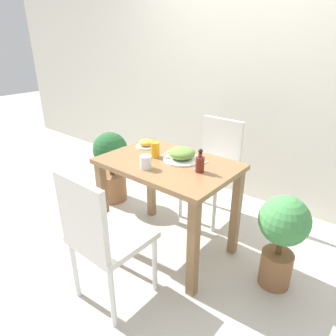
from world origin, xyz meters
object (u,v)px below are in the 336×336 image
Objects in this scene: sauce_bottle at (200,163)px; potted_plant_right at (282,233)px; chair_far at (214,163)px; juice_glass at (155,150)px; side_plate at (146,144)px; potted_plant_left at (111,163)px; chair_near at (101,234)px; food_plate at (182,154)px; drink_cup at (146,162)px.

potted_plant_right is at bearing 16.39° from sauce_bottle.
chair_far reaches higher than juice_glass.
side_plate is 0.71m from potted_plant_left.
potted_plant_right is (0.78, 0.83, -0.10)m from chair_near.
food_plate is 0.40m from side_plate.
food_plate reaches higher than potted_plant_left.
juice_glass is 0.40m from sauce_bottle.
chair_near is 0.56m from drink_cup.
juice_glass is 0.93m from potted_plant_left.
food_plate reaches higher than drink_cup.
potted_plant_left is at bearing 177.43° from potted_plant_right.
chair_near is 0.76m from juice_glass.
potted_plant_left is 1.76m from potted_plant_right.
sauce_bottle is at bearing -163.61° from potted_plant_right.
potted_plant_left is 1.08× the size of potted_plant_right.
chair_near is at bearing -91.09° from food_plate.
juice_glass is at bearing -100.21° from chair_far.
juice_glass is 0.17× the size of potted_plant_right.
chair_far is at bearing 59.14° from side_plate.
potted_plant_left is (-0.60, 0.11, -0.37)m from side_plate.
chair_near is 10.06× the size of drink_cup.
chair_near is 1.14m from potted_plant_right.
potted_plant_right is (0.76, 0.07, -0.38)m from food_plate.
chair_far reaches higher than potted_plant_right.
chair_far is at bearing -87.71° from chair_near.
juice_glass is 0.16× the size of potted_plant_left.
chair_near is 0.77m from sauce_bottle.
potted_plant_right is (1.76, -0.08, 0.00)m from potted_plant_left.
food_plate is (0.01, 0.75, 0.28)m from chair_near.
side_plate is (-0.39, 0.04, -0.02)m from food_plate.
chair_near is at bearing -109.11° from sauce_bottle.
chair_near is at bearing -133.18° from potted_plant_right.
chair_far is at bearing 148.36° from potted_plant_right.
potted_plant_right is (0.86, 0.35, -0.38)m from drink_cup.
juice_glass is (-0.19, -0.08, 0.01)m from food_plate.
food_plate is at bearing 157.93° from sauce_bottle.
food_plate is at bearing -83.36° from chair_far.
potted_plant_right is at bearing -2.57° from potted_plant_left.
drink_cup is 0.12× the size of potted_plant_left.
side_plate is at bearing -178.33° from potted_plant_right.
chair_near is 8.00× the size of juice_glass.
drink_cup is at bearing -80.14° from chair_near.
drink_cup is 0.80× the size of juice_glass.
chair_near is 1.34m from chair_far.
side_plate is at bearing 133.20° from drink_cup.
food_plate is 0.41× the size of potted_plant_right.
food_plate is 2.43× the size of juice_glass.
side_plate is at bearing -64.46° from chair_near.
potted_plant_right is (0.55, 0.16, -0.40)m from sauce_bottle.
side_plate is 0.24m from juice_glass.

